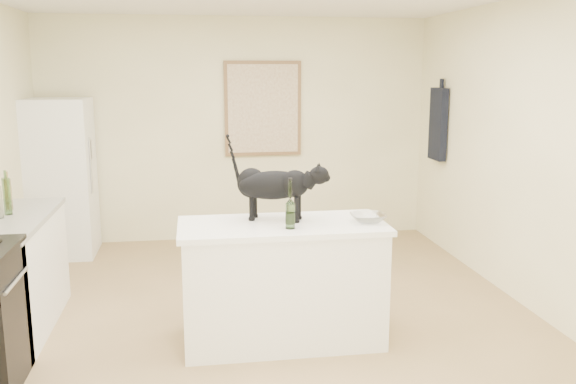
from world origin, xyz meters
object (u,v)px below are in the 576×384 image
(fridge, at_px, (60,178))
(wine_bottle, at_px, (290,207))
(glass_bowl, at_px, (368,218))
(black_cat, at_px, (274,189))

(fridge, bearing_deg, wine_bottle, -52.40)
(wine_bottle, bearing_deg, glass_bowl, 8.54)
(black_cat, bearing_deg, fridge, 148.83)
(fridge, distance_m, wine_bottle, 3.42)
(fridge, bearing_deg, black_cat, -50.59)
(fridge, xyz_separation_m, glass_bowl, (2.67, -2.62, 0.08))
(black_cat, height_order, wine_bottle, black_cat)
(black_cat, relative_size, glass_bowl, 2.62)
(wine_bottle, relative_size, glass_bowl, 1.22)
(fridge, bearing_deg, glass_bowl, -44.40)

